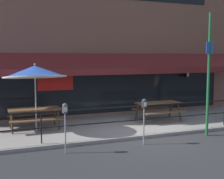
{
  "coord_description": "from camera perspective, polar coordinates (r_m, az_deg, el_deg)",
  "views": [
    {
      "loc": [
        -4.88,
        -8.99,
        2.7
      ],
      "look_at": [
        -0.65,
        1.6,
        1.5
      ],
      "focal_mm": 50.0,
      "sensor_mm": 36.0,
      "label": 1
    }
  ],
  "objects": [
    {
      "name": "parking_meter_near",
      "position": [
        8.76,
        -8.59,
        -4.26
      ],
      "size": [
        0.15,
        0.16,
        1.42
      ],
      "color": "gray",
      "rests_on": "ground"
    },
    {
      "name": "ground_plane",
      "position": [
        10.58,
        6.57,
        -8.82
      ],
      "size": [
        120.0,
        120.0,
        0.0
      ],
      "primitive_type": "plane",
      "color": "#2D2D30"
    },
    {
      "name": "picnic_table_centre",
      "position": [
        12.8,
        8.45,
        -3.02
      ],
      "size": [
        1.8,
        1.42,
        0.76
      ],
      "color": "brown",
      "rests_on": "patio_deck"
    },
    {
      "name": "parking_meter_far",
      "position": [
        9.58,
        5.88,
        -3.34
      ],
      "size": [
        0.15,
        0.16,
        1.42
      ],
      "color": "gray",
      "rests_on": "ground"
    },
    {
      "name": "street_sign_pole",
      "position": [
        11.01,
        17.24,
        2.8
      ],
      "size": [
        0.28,
        0.09,
        4.16
      ],
      "color": "#1E6033",
      "rests_on": "ground"
    },
    {
      "name": "picnic_table_left",
      "position": [
        11.51,
        -13.99,
        -4.15
      ],
      "size": [
        1.8,
        1.42,
        0.76
      ],
      "color": "brown",
      "rests_on": "patio_deck"
    },
    {
      "name": "patio_railing",
      "position": [
        10.66,
        5.85,
        -4.29
      ],
      "size": [
        13.84,
        0.04,
        0.97
      ],
      "color": "black",
      "rests_on": "patio_deck"
    },
    {
      "name": "patio_deck",
      "position": [
        12.31,
        2.12,
        -6.43
      ],
      "size": [
        15.0,
        4.0,
        0.1
      ],
      "primitive_type": "cube",
      "color": "gray",
      "rests_on": "ground"
    },
    {
      "name": "restaurant_building",
      "position": [
        14.17,
        -1.55,
        12.06
      ],
      "size": [
        15.0,
        1.6,
        8.46
      ],
      "color": "brown",
      "rests_on": "ground"
    },
    {
      "name": "patio_umbrella_left",
      "position": [
        10.97,
        -13.92,
        3.12
      ],
      "size": [
        2.14,
        2.14,
        2.4
      ],
      "color": "#B7B2A8",
      "rests_on": "patio_deck"
    }
  ]
}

